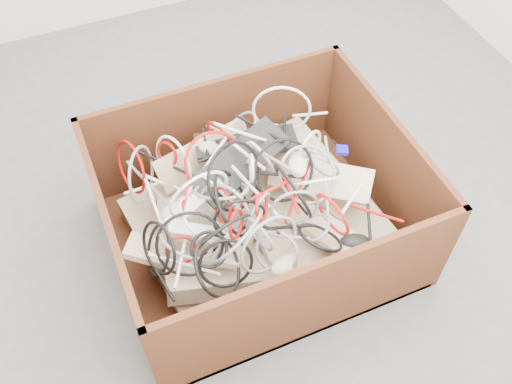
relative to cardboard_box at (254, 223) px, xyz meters
name	(u,v)px	position (x,y,z in m)	size (l,w,h in m)	color
ground	(280,175)	(0.25, 0.29, -0.13)	(3.00, 3.00, 0.00)	#515153
cardboard_box	(254,223)	(0.00, 0.00, 0.00)	(1.13, 0.95, 0.51)	#3B1B0E
keyboard_pile	(255,201)	(0.00, 0.00, 0.15)	(1.01, 0.79, 0.36)	beige
mice_scatter	(266,191)	(0.04, -0.03, 0.22)	(0.68, 0.68, 0.22)	#B9AE95
power_strip_left	(192,206)	(-0.24, 0.00, 0.24)	(0.27, 0.05, 0.04)	white
power_strip_right	(208,235)	(-0.23, -0.11, 0.20)	(0.28, 0.06, 0.04)	white
vga_plug	(342,150)	(0.38, 0.03, 0.23)	(0.04, 0.04, 0.02)	#100BB2
cable_tangle	(236,196)	(-0.09, -0.05, 0.27)	(0.93, 0.87, 0.45)	#A50C0B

